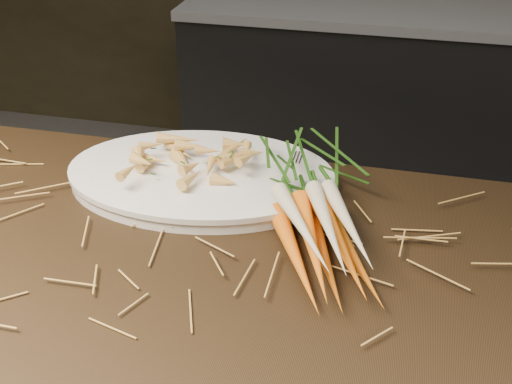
% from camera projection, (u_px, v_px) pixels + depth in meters
% --- Properties ---
extents(back_counter, '(1.82, 0.62, 0.84)m').
position_uv_depth(back_counter, '(395.00, 100.00, 2.84)').
color(back_counter, black).
rests_on(back_counter, ground).
extents(straw_bedding, '(1.40, 0.60, 0.02)m').
position_uv_depth(straw_bedding, '(189.00, 241.00, 1.08)').
color(straw_bedding, '#A6803D').
rests_on(straw_bedding, main_counter).
extents(root_veg_bunch, '(0.33, 0.52, 0.10)m').
position_uv_depth(root_veg_bunch, '(307.00, 195.00, 1.14)').
color(root_veg_bunch, '#C85200').
rests_on(root_veg_bunch, main_counter).
extents(serving_platter, '(0.55, 0.39, 0.03)m').
position_uv_depth(serving_platter, '(201.00, 178.00, 1.26)').
color(serving_platter, white).
rests_on(serving_platter, main_counter).
extents(roasted_veg_heap, '(0.27, 0.21, 0.06)m').
position_uv_depth(roasted_veg_heap, '(200.00, 159.00, 1.23)').
color(roasted_veg_heap, gold).
rests_on(roasted_veg_heap, serving_platter).
extents(serving_fork, '(0.02, 0.20, 0.00)m').
position_uv_depth(serving_fork, '(293.00, 184.00, 1.21)').
color(serving_fork, silver).
rests_on(serving_fork, serving_platter).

